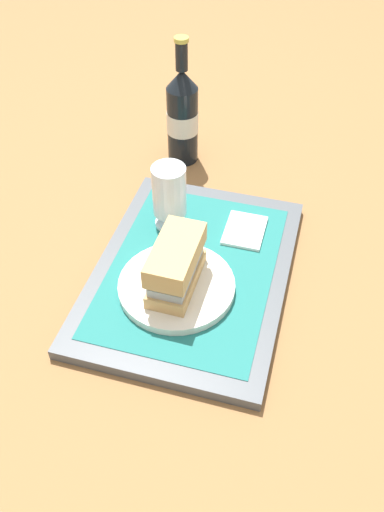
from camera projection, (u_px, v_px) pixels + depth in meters
name	position (u px, v px, depth m)	size (l,w,h in m)	color
ground_plane	(192.00, 276.00, 0.92)	(3.00, 3.00, 0.00)	olive
tray	(192.00, 272.00, 0.91)	(0.44, 0.32, 0.02)	#4C5156
placemat	(192.00, 268.00, 0.91)	(0.38, 0.27, 0.00)	#1E6B66
plate	(177.00, 286.00, 0.87)	(0.19, 0.19, 0.01)	silver
sandwich	(177.00, 263.00, 0.83)	(0.13, 0.07, 0.08)	tan
beer_glass	(169.00, 195.00, 0.94)	(0.06, 0.06, 0.12)	silver
napkin_folded	(245.00, 230.00, 0.97)	(0.09, 0.07, 0.01)	white
beer_bottle	(182.00, 116.00, 1.09)	(0.07, 0.07, 0.27)	black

